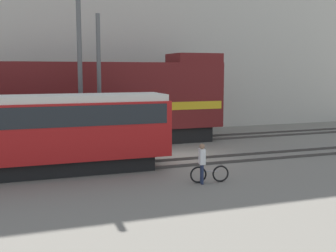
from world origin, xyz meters
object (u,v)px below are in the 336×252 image
Objects in this scene: streetcar at (29,130)px; utility_pole_center at (99,86)px; person at (202,159)px; utility_pole_left at (80,76)px; freight_locomotive at (98,102)px; bicycle at (210,174)px.

utility_pole_center is (3.73, 3.33, 1.78)m from streetcar.
utility_pole_left is at bearing 118.55° from person.
utility_pole_center reaches higher than freight_locomotive.
freight_locomotive is 4.01m from utility_pole_left.
streetcar is 7.73m from person.
streetcar is 1.64× the size of utility_pole_center.
person is at bearing -167.46° from bicycle.
bicycle is 0.78m from person.
utility_pole_left is at bearing -113.79° from freight_locomotive.
utility_pole_center reaches higher than streetcar.
person is (2.43, -10.49, -1.67)m from freight_locomotive.
utility_pole_left is (-1.47, -3.33, 1.69)m from freight_locomotive.
person is 0.19× the size of utility_pole_left.
freight_locomotive is at bearing 82.01° from utility_pole_center.
utility_pole_left is at bearing 121.21° from bicycle.
person is at bearing -30.07° from streetcar.
streetcar is 8.13m from bicycle.
utility_pole_left is 1.15× the size of utility_pole_center.
streetcar is 1.43× the size of utility_pole_left.
utility_pole_center is (1.00, 0.00, -0.56)m from utility_pole_left.
freight_locomotive is at bearing 105.17° from bicycle.
streetcar is 7.39× the size of person.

